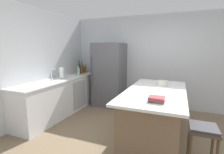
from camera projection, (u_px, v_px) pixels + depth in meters
ground_plane at (132, 145)px, 2.93m from camera, size 7.20×7.20×0.00m
wall_rear at (154, 62)px, 4.77m from camera, size 6.00×0.10×2.60m
wall_left at (24, 66)px, 3.63m from camera, size 0.10×6.00×2.60m
counter_run_left at (62, 96)px, 4.33m from camera, size 0.64×2.71×0.91m
kitchen_island at (155, 114)px, 3.09m from camera, size 1.03×2.10×0.92m
refrigerator at (109, 75)px, 4.90m from camera, size 0.85×0.77×1.83m
bar_stool at (203, 135)px, 2.18m from camera, size 0.36×0.36×0.67m
sink_faucet at (52, 74)px, 3.99m from camera, size 0.15×0.05×0.30m
paper_towel_roll at (62, 73)px, 4.28m from camera, size 0.14×0.14×0.31m
vinegar_bottle at (85, 69)px, 5.38m from camera, size 0.06×0.06×0.28m
whiskey_bottle at (83, 70)px, 5.31m from camera, size 0.08×0.08×0.25m
olive_oil_bottle at (82, 69)px, 5.21m from camera, size 0.06×0.06×0.36m
hot_sauce_bottle at (81, 70)px, 5.13m from camera, size 0.06×0.06×0.24m
syrup_bottle at (79, 71)px, 5.03m from camera, size 0.06×0.06×0.24m
wine_bottle at (79, 69)px, 4.91m from camera, size 0.07×0.07×0.42m
gin_bottle at (79, 71)px, 4.82m from camera, size 0.08×0.08×0.29m
cookbook_stack at (156, 99)px, 2.35m from camera, size 0.24×0.20×0.07m
mixing_bowl at (162, 83)px, 3.41m from camera, size 0.22×0.22×0.10m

